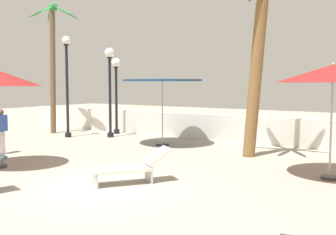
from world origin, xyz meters
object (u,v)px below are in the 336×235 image
object	(u,v)px
lamp_post_3	(110,77)
patio_umbrella_1	(162,83)
palm_tree_1	(53,55)
guest_1	(1,127)
lounge_chair_1	(132,167)
lamp_post_1	(67,75)
patio_umbrella_2	(333,74)
palm_tree_0	(260,44)
lamp_post_0	(116,82)

from	to	relation	value
lamp_post_3	patio_umbrella_1	bearing A→B (deg)	-10.79
palm_tree_1	lamp_post_3	world-z (taller)	palm_tree_1
patio_umbrella_1	palm_tree_1	bearing A→B (deg)	178.35
patio_umbrella_1	guest_1	size ratio (longest dim) A/B	1.98
lounge_chair_1	palm_tree_1	bearing A→B (deg)	149.53
palm_tree_1	guest_1	world-z (taller)	palm_tree_1
lamp_post_1	patio_umbrella_2	bearing A→B (deg)	-8.75
patio_umbrella_2	lounge_chair_1	bearing A→B (deg)	-141.11
palm_tree_0	lamp_post_0	xyz separation A→B (m)	(-7.93, 2.10, -1.20)
guest_1	palm_tree_1	bearing A→B (deg)	122.52
patio_umbrella_2	palm_tree_1	distance (m)	13.37
palm_tree_1	patio_umbrella_2	bearing A→B (deg)	-10.33
lamp_post_0	patio_umbrella_2	bearing A→B (deg)	-20.51
palm_tree_1	lamp_post_1	xyz separation A→B (m)	(1.64, -0.62, -1.01)
lamp_post_1	lamp_post_3	bearing A→B (deg)	34.17
patio_umbrella_2	lamp_post_1	world-z (taller)	lamp_post_1
palm_tree_1	guest_1	xyz separation A→B (m)	(3.09, -4.84, -2.82)
lamp_post_1	guest_1	world-z (taller)	lamp_post_1
patio_umbrella_2	palm_tree_0	world-z (taller)	palm_tree_0
lamp_post_3	guest_1	world-z (taller)	lamp_post_3
patio_umbrella_1	patio_umbrella_2	size ratio (longest dim) A/B	1.05
lounge_chair_1	guest_1	xyz separation A→B (m)	(-6.20, 0.62, 0.52)
palm_tree_1	lamp_post_0	world-z (taller)	palm_tree_1
lounge_chair_1	lamp_post_0	bearing A→B (deg)	133.73
patio_umbrella_2	lamp_post_0	world-z (taller)	lamp_post_0
lamp_post_3	lounge_chair_1	bearing A→B (deg)	-44.10
patio_umbrella_1	lamp_post_0	xyz separation A→B (m)	(-3.89, 1.74, 0.02)
lounge_chair_1	guest_1	world-z (taller)	guest_1
patio_umbrella_1	lamp_post_0	size ratio (longest dim) A/B	0.85
palm_tree_0	guest_1	distance (m)	8.99
lounge_chair_1	lamp_post_3	bearing A→B (deg)	135.90
lamp_post_0	lamp_post_1	bearing A→B (deg)	-113.37
palm_tree_0	patio_umbrella_2	bearing A→B (deg)	-35.35
patio_umbrella_2	lounge_chair_1	size ratio (longest dim) A/B	1.57
patio_umbrella_1	lamp_post_1	bearing A→B (deg)	-174.83
palm_tree_1	lamp_post_0	bearing A→B (deg)	31.04
palm_tree_1	lamp_post_0	distance (m)	3.28
lamp_post_3	guest_1	xyz separation A→B (m)	(-0.11, -5.28, -1.74)
patio_umbrella_2	lamp_post_0	size ratio (longest dim) A/B	0.81
lamp_post_1	lamp_post_3	distance (m)	1.89
guest_1	lounge_chair_1	bearing A→B (deg)	-5.70
patio_umbrella_1	guest_1	xyz separation A→B (m)	(-3.38, -4.66, -1.49)
guest_1	lamp_post_3	bearing A→B (deg)	88.81
lamp_post_1	lounge_chair_1	world-z (taller)	lamp_post_1
patio_umbrella_1	patio_umbrella_2	world-z (taller)	patio_umbrella_2
lamp_post_3	lamp_post_0	bearing A→B (deg)	119.16
patio_umbrella_2	lamp_post_3	world-z (taller)	lamp_post_3
lamp_post_0	lamp_post_3	xyz separation A→B (m)	(0.62, -1.11, 0.24)
lounge_chair_1	patio_umbrella_1	bearing A→B (deg)	118.14
patio_umbrella_2	guest_1	xyz separation A→B (m)	(-10.01, -2.46, -1.70)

